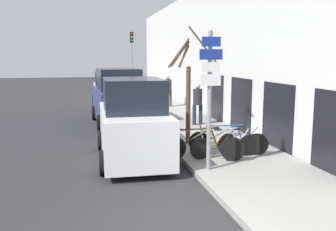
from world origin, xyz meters
TOP-DOWN VIEW (x-y plane):
  - ground_plane at (0.00, 11.20)m, footprint 80.00×80.00m
  - sidewalk_curb at (2.60, 14.00)m, footprint 3.20×32.00m
  - building_facade at (4.35, 13.92)m, footprint 0.23×32.00m
  - signpost at (1.38, 3.27)m, footprint 0.58×0.13m
  - bicycle_0 at (1.48, 4.10)m, footprint 2.23×0.79m
  - bicycle_1 at (2.20, 4.27)m, footprint 2.09×0.44m
  - bicycle_2 at (1.58, 4.45)m, footprint 2.25×0.44m
  - bicycle_3 at (2.44, 4.61)m, footprint 2.19×0.87m
  - parked_car_0 at (-0.30, 5.12)m, footprint 2.10×4.30m
  - parked_car_1 at (-0.19, 11.12)m, footprint 2.28×4.68m
  - parked_car_2 at (-0.24, 16.52)m, footprint 1.98×4.32m
  - pedestrian_near at (2.99, 9.48)m, footprint 0.45×0.39m
  - pedestrian_far at (3.04, 15.38)m, footprint 0.47×0.40m
  - street_tree at (1.62, 6.11)m, footprint 1.82×0.77m
  - traffic_light at (1.36, 18.37)m, footprint 0.20×0.30m

SIDE VIEW (x-z plane):
  - ground_plane at x=0.00m, z-range 0.00..0.00m
  - sidewalk_curb at x=2.60m, z-range 0.00..0.15m
  - bicycle_1 at x=2.20m, z-range 0.09..0.95m
  - bicycle_2 at x=1.58m, z-range 0.09..0.97m
  - bicycle_3 at x=2.44m, z-range 0.09..0.98m
  - bicycle_0 at x=1.48m, z-range 0.08..1.01m
  - parked_car_2 at x=-0.24m, z-range -0.09..2.06m
  - parked_car_0 at x=-0.30m, z-range -0.11..2.28m
  - parked_car_1 at x=-0.19m, z-range -0.12..2.37m
  - pedestrian_near at x=2.99m, z-range 0.28..2.02m
  - pedestrian_far at x=3.04m, z-range 0.29..2.10m
  - street_tree at x=1.62m, z-range -0.02..3.79m
  - signpost at x=1.38m, z-range 0.35..3.82m
  - traffic_light at x=1.36m, z-range 0.78..5.28m
  - building_facade at x=4.35m, z-range -0.02..6.48m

